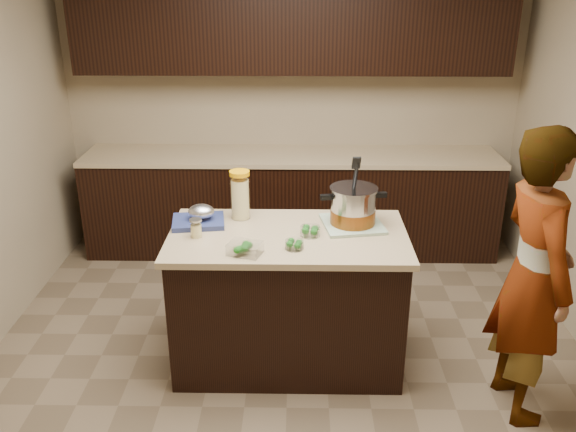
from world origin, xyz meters
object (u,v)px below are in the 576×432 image
object	(u,v)px
stock_pot	(353,208)
lemonade_pitcher	(240,197)
island	(288,298)
person	(533,277)

from	to	relation	value
stock_pot	lemonade_pitcher	distance (m)	0.72
lemonade_pitcher	island	bearing A→B (deg)	-39.25
lemonade_pitcher	stock_pot	bearing A→B (deg)	-9.02
island	person	world-z (taller)	person
lemonade_pitcher	person	xyz separation A→B (m)	(1.66, -0.68, -0.20)
island	stock_pot	world-z (taller)	stock_pot
island	lemonade_pitcher	xyz separation A→B (m)	(-0.31, 0.25, 0.59)
stock_pot	lemonade_pitcher	world-z (taller)	stock_pot
island	stock_pot	xyz separation A→B (m)	(0.40, 0.14, 0.57)
lemonade_pitcher	person	world-z (taller)	person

